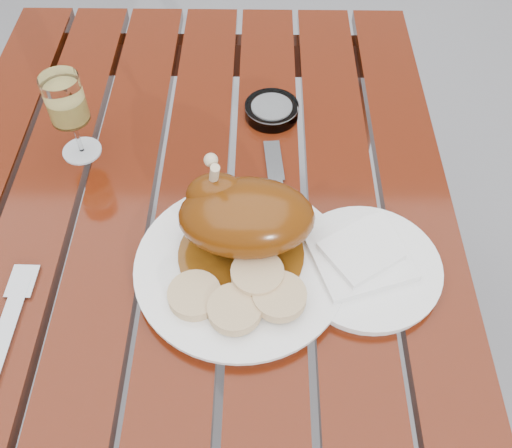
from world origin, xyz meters
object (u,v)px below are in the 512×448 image
Objects in this scene: ashtray at (272,110)px; side_plate at (366,267)px; dinner_plate at (241,267)px; wine_glass at (71,117)px; table at (205,350)px.

side_plate is at bearing -67.99° from ashtray.
dinner_plate is 1.41× the size of side_plate.
ashtray is (0.04, 0.32, 0.00)m from dinner_plate.
table is at bearing -42.66° from wine_glass.
table is at bearing 144.68° from dinner_plate.
dinner_plate reaches higher than table.
ashtray is at bearing 16.58° from wine_glass.
wine_glass is (-0.27, 0.23, 0.06)m from dinner_plate.
table is 5.78× the size of side_plate.
dinner_plate reaches higher than side_plate.
ashtray reaches higher than dinner_plate.
wine_glass is 0.33m from ashtray.
table is 0.46m from side_plate.
wine_glass is at bearing -163.42° from ashtray.
dinner_plate is 1.97× the size of wine_glass.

